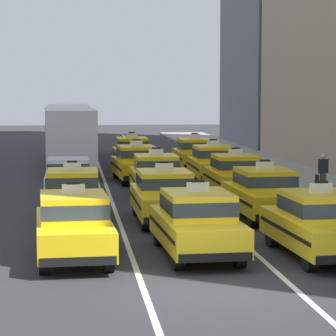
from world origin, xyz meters
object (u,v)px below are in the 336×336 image
taxi_left_nearest (74,225)px  taxi_center_fifth (132,152)px  taxi_right_second (264,193)px  pedestrian_mid_block (323,174)px  sedan_left_third (68,177)px  taxi_center_third (156,175)px  taxi_right_nearest (319,223)px  taxi_right_fourth (213,163)px  box_truck_left_fourth (70,140)px  bus_left_fifth (68,129)px  taxi_center_second (164,195)px  taxi_right_fifth (194,153)px  taxi_left_second (73,194)px  taxi_center_fourth (136,163)px  taxi_center_nearest (197,222)px  taxi_right_third (235,175)px

taxi_left_nearest → taxi_center_fifth: (3.14, 23.27, 0.00)m
taxi_right_second → pedestrian_mid_block: bearing=55.1°
sedan_left_third → pedestrian_mid_block: (9.88, -0.62, 0.08)m
taxi_center_third → taxi_right_nearest: 12.38m
sedan_left_third → taxi_right_fourth: (6.50, 5.08, 0.03)m
taxi_left_nearest → box_truck_left_fourth: 19.72m
bus_left_fifth → taxi_center_fifth: 7.33m
taxi_left_nearest → taxi_center_second: same height
taxi_center_third → taxi_right_fifth: same height
taxi_left_nearest → box_truck_left_fourth: box_truck_left_fourth is taller
taxi_left_second → taxi_right_second: 6.16m
taxi_right_fifth → taxi_right_second: bearing=-90.6°
sedan_left_third → taxi_right_fifth: (6.47, 10.52, 0.03)m
taxi_left_second → sedan_left_third: (-0.15, 5.40, -0.03)m
taxi_left_second → taxi_center_fifth: size_ratio=1.00×
taxi_center_second → taxi_right_second: (3.27, 0.21, 0.00)m
sedan_left_third → taxi_center_second: (3.02, -5.97, 0.03)m
taxi_left_second → taxi_center_third: bearing=59.8°
taxi_center_fifth → taxi_right_fifth: size_ratio=1.00×
taxi_center_second → taxi_right_fifth: same height
taxi_center_third → taxi_center_fourth: bearing=93.9°
box_truck_left_fourth → taxi_center_nearest: bearing=-80.8°
bus_left_fifth → pedestrian_mid_block: 21.40m
taxi_center_fourth → taxi_right_third: (3.44, -5.66, 0.00)m
box_truck_left_fourth → bus_left_fifth: (-0.14, 10.01, 0.04)m
taxi_right_nearest → taxi_right_second: bearing=89.8°
taxi_left_second → taxi_right_fourth: size_ratio=1.00×
taxi_center_fourth → taxi_right_fifth: 6.09m
taxi_left_second → taxi_right_nearest: (6.12, -6.45, 0.00)m
sedan_left_third → taxi_center_nearest: size_ratio=0.93×
taxi_center_second → taxi_center_fourth: size_ratio=0.98×
taxi_center_nearest → taxi_right_second: same height
pedestrian_mid_block → taxi_left_second: bearing=-153.9°
bus_left_fifth → taxi_right_fifth: size_ratio=2.46×
taxi_center_nearest → taxi_right_nearest: bearing=-9.9°
taxi_center_nearest → taxi_center_third: size_ratio=1.01×
bus_left_fifth → taxi_right_second: 24.92m
taxi_center_fifth → taxi_right_nearest: (2.96, -23.72, 0.00)m
taxi_right_fifth → pedestrian_mid_block: (3.40, -11.14, 0.05)m
taxi_center_second → pedestrian_mid_block: taxi_center_second is taller
bus_left_fifth → taxi_center_fourth: 13.22m
box_truck_left_fourth → taxi_right_fifth: 6.83m
box_truck_left_fourth → pedestrian_mid_block: 13.28m
taxi_right_second → taxi_right_third: 5.60m
taxi_center_third → pedestrian_mid_block: 6.53m
taxi_left_second → taxi_center_fourth: same height
box_truck_left_fourth → taxi_center_fifth: size_ratio=1.53×
taxi_center_fourth → bus_left_fifth: bearing=103.6°
box_truck_left_fourth → taxi_center_third: 8.80m
taxi_left_nearest → pedestrian_mid_block: (9.71, 10.77, 0.05)m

